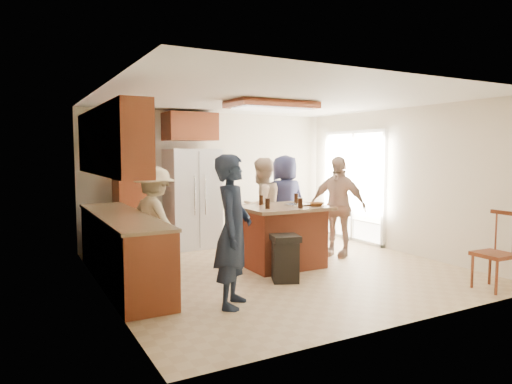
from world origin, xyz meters
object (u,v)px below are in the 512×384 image
person_side_right (337,206)px  person_counter (155,220)px  person_front_left (233,231)px  person_behind_left (261,207)px  person_behind_right (285,201)px  refrigerator (192,198)px  trash_bin (285,258)px  spindle_chair (495,254)px  kitchen_island (282,236)px

person_side_right → person_counter: person_side_right is taller
person_front_left → person_behind_left: bearing=1.1°
person_behind_right → refrigerator: 1.69m
trash_bin → person_side_right: bearing=29.1°
person_counter → person_front_left: bearing=171.6°
person_side_right → spindle_chair: bearing=-16.7°
refrigerator → person_behind_left: bearing=-60.4°
person_behind_right → person_counter: size_ratio=1.10×
person_behind_right → trash_bin: bearing=61.3°
person_counter → spindle_chair: 4.56m
refrigerator → kitchen_island: refrigerator is taller
kitchen_island → spindle_chair: size_ratio=1.29×
person_side_right → refrigerator: (-1.88, 1.84, 0.06)m
person_behind_right → kitchen_island: size_ratio=1.32×
person_side_right → refrigerator: size_ratio=0.93×
person_behind_right → spindle_chair: (0.96, -3.46, -0.39)m
person_counter → spindle_chair: (3.55, -2.85, -0.32)m
person_front_left → spindle_chair: person_front_left is taller
person_behind_left → person_counter: size_ratio=1.07×
person_front_left → person_side_right: person_front_left is taller
person_front_left → kitchen_island: 1.95m
person_front_left → person_counter: size_ratio=1.12×
refrigerator → person_behind_right: bearing=-29.7°
person_behind_right → person_counter: 2.66m
refrigerator → spindle_chair: (2.43, -4.30, -0.45)m
person_behind_left → person_counter: (-1.85, -0.17, -0.06)m
person_behind_right → person_front_left: bearing=50.9°
person_behind_right → person_counter: person_behind_right is taller
person_behind_left → trash_bin: size_ratio=2.62×
person_side_right → kitchen_island: (-1.19, -0.18, -0.36)m
person_counter → refrigerator: 1.84m
kitchen_island → spindle_chair: (1.74, -2.29, -0.02)m
person_front_left → refrigerator: (0.75, 3.27, 0.04)m
person_behind_right → spindle_chair: size_ratio=1.70×
person_behind_left → person_side_right: size_ratio=0.99×
person_behind_left → person_behind_right: person_behind_right is taller
refrigerator → person_front_left: bearing=-102.9°
person_behind_right → kitchen_island: bearing=59.6°
person_behind_right → kitchen_island: (-0.78, -1.18, -0.37)m
spindle_chair → person_behind_right: bearing=105.6°
trash_bin → spindle_chair: bearing=-36.6°
spindle_chair → refrigerator: bearing=119.5°
person_side_right → spindle_chair: size_ratio=1.68×
refrigerator → trash_bin: 2.79m
person_counter → trash_bin: 1.95m
person_counter → refrigerator: bearing=-57.4°
person_side_right → person_counter: bearing=-126.6°
refrigerator → kitchen_island: bearing=-71.2°
refrigerator → person_side_right: bearing=-44.3°
person_behind_right → person_side_right: 1.08m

